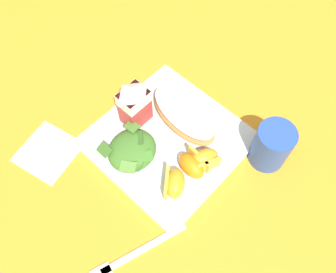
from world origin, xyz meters
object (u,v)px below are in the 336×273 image
object	(u,v)px
orange_wedge_middle	(192,165)
paper_napkin	(48,152)
orange_wedge_front	(174,183)
drinking_blue_cup	(271,146)
cheesy_pizza_bread	(184,115)
green_salad_pile	(132,150)
milk_carton	(134,103)
orange_wedge_rear	(204,159)
white_plate	(168,141)
metal_fork	(132,255)

from	to	relation	value
orange_wedge_middle	paper_napkin	xyz separation A→B (m)	(-0.17, 0.25, -0.03)
orange_wedge_front	drinking_blue_cup	world-z (taller)	drinking_blue_cup
orange_wedge_middle	drinking_blue_cup	bearing A→B (deg)	-33.85
cheesy_pizza_bread	green_salad_pile	distance (m)	0.13
cheesy_pizza_bread	milk_carton	xyz separation A→B (m)	(-0.07, 0.07, 0.04)
orange_wedge_rear	green_salad_pile	bearing A→B (deg)	125.31
cheesy_pizza_bread	milk_carton	bearing A→B (deg)	131.69
cheesy_pizza_bread	green_salad_pile	size ratio (longest dim) A/B	1.76
orange_wedge_front	drinking_blue_cup	xyz separation A→B (m)	(0.18, -0.09, 0.01)
orange_wedge_front	paper_napkin	size ratio (longest dim) A/B	0.63
orange_wedge_middle	drinking_blue_cup	size ratio (longest dim) A/B	0.65
white_plate	drinking_blue_cup	xyz separation A→B (m)	(0.11, -0.17, 0.04)
milk_carton	metal_fork	bearing A→B (deg)	-136.22
orange_wedge_middle	orange_wedge_rear	distance (m)	0.03
green_salad_pile	orange_wedge_rear	world-z (taller)	green_salad_pile
white_plate	metal_fork	distance (m)	0.24
paper_napkin	milk_carton	bearing A→B (deg)	-25.27
green_salad_pile	paper_napkin	xyz separation A→B (m)	(-0.11, 0.14, -0.03)
milk_carton	green_salad_pile	bearing A→B (deg)	-139.24
milk_carton	drinking_blue_cup	xyz separation A→B (m)	(0.12, -0.25, -0.03)
milk_carton	paper_napkin	distance (m)	0.21
green_salad_pile	metal_fork	xyz separation A→B (m)	(-0.14, -0.14, -0.03)
orange_wedge_middle	drinking_blue_cup	world-z (taller)	drinking_blue_cup
white_plate	orange_wedge_rear	size ratio (longest dim) A/B	4.03
milk_carton	orange_wedge_middle	xyz separation A→B (m)	(-0.01, -0.16, -0.04)
cheesy_pizza_bread	paper_napkin	world-z (taller)	cheesy_pizza_bread
orange_wedge_middle	paper_napkin	distance (m)	0.30
cheesy_pizza_bread	orange_wedge_rear	distance (m)	0.11
orange_wedge_rear	orange_wedge_front	bearing A→B (deg)	173.48
white_plate	orange_wedge_rear	bearing A→B (deg)	-85.65
green_salad_pile	paper_napkin	world-z (taller)	green_salad_pile
cheesy_pizza_bread	drinking_blue_cup	size ratio (longest dim) A/B	1.83
cheesy_pizza_bread	orange_wedge_front	distance (m)	0.15
milk_carton	orange_wedge_middle	size ratio (longest dim) A/B	1.73
cheesy_pizza_bread	orange_wedge_middle	distance (m)	0.12
metal_fork	drinking_blue_cup	xyz separation A→B (m)	(0.32, -0.06, 0.05)
orange_wedge_middle	paper_napkin	bearing A→B (deg)	124.23
cheesy_pizza_bread	orange_wedge_middle	xyz separation A→B (m)	(-0.07, -0.09, 0.00)
orange_wedge_middle	metal_fork	xyz separation A→B (m)	(-0.19, -0.03, -0.03)
orange_wedge_front	orange_wedge_rear	size ratio (longest dim) A/B	1.00
milk_carton	orange_wedge_middle	distance (m)	0.17
orange_wedge_front	paper_napkin	bearing A→B (deg)	115.49
milk_carton	paper_napkin	xyz separation A→B (m)	(-0.18, 0.08, -0.07)
orange_wedge_front	white_plate	bearing A→B (deg)	49.59
milk_carton	cheesy_pizza_bread	bearing A→B (deg)	-48.31
cheesy_pizza_bread	green_salad_pile	bearing A→B (deg)	172.10
milk_carton	orange_wedge_front	world-z (taller)	milk_carton
white_plate	drinking_blue_cup	size ratio (longest dim) A/B	2.86
orange_wedge_rear	metal_fork	distance (m)	0.22
orange_wedge_front	metal_fork	bearing A→B (deg)	-168.29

